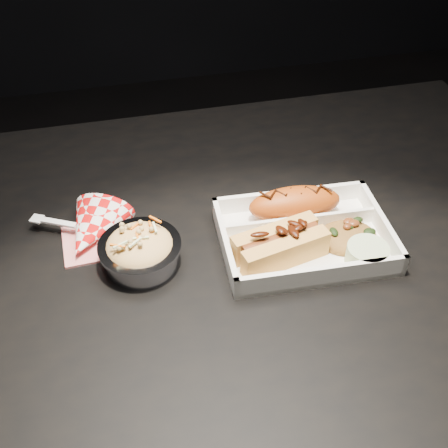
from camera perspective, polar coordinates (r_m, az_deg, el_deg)
The scene contains 8 objects.
dining_table at distance 0.92m, azimuth -0.35°, elevation -6.04°, with size 1.20×0.80×0.75m.
food_tray at distance 0.86m, azimuth 8.06°, elevation -1.47°, with size 0.26×0.19×0.04m.
fried_pastry at distance 0.88m, azimuth 7.20°, elevation 2.07°, with size 0.15×0.06×0.05m, color #B14811.
hotdog at distance 0.81m, azimuth 5.71°, elevation -1.97°, with size 0.14×0.09×0.06m.
fried_rice_mound at distance 0.86m, azimuth 12.52°, elevation -0.81°, with size 0.09×0.08×0.03m, color #97632B.
cupcake_liner at distance 0.83m, azimuth 14.31°, elevation -3.06°, with size 0.06×0.06×0.03m, color beige.
foil_coleslaw_cup at distance 0.81m, azimuth -8.53°, elevation -2.56°, with size 0.12×0.12×0.06m.
napkin_fork at distance 0.87m, azimuth -13.32°, elevation -0.63°, with size 0.16×0.14×0.10m.
Camera 1 is at (-0.14, -0.60, 1.34)m, focal length 45.00 mm.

